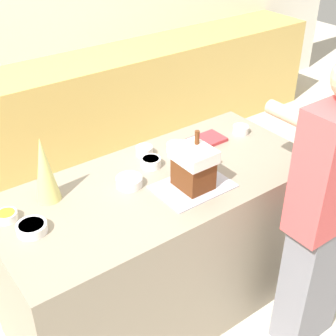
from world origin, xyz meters
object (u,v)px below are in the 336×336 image
object	(u,v)px
candy_bowl_behind_tray	(241,129)
cookbook	(207,140)
candy_bowl_near_tray_right	(177,147)
baking_tray	(193,186)
candy_bowl_far_right	(7,216)
decorative_tree	(44,169)
person	(326,213)
gingerbread_house	(194,167)
candy_bowl_far_left	(151,162)
candy_bowl_beside_tree	(32,228)
candy_bowl_near_tray_left	(144,150)
candy_bowl_center_rear	(129,181)

from	to	relation	value
candy_bowl_behind_tray	cookbook	bearing A→B (deg)	169.56
candy_bowl_behind_tray	candy_bowl_near_tray_right	distance (m)	0.45
baking_tray	candy_bowl_far_right	distance (m)	0.89
decorative_tree	person	distance (m)	1.35
gingerbread_house	decorative_tree	world-z (taller)	decorative_tree
candy_bowl_far_left	cookbook	size ratio (longest dim) A/B	0.53
candy_bowl_near_tray_right	cookbook	bearing A→B (deg)	-3.16
candy_bowl_beside_tree	decorative_tree	bearing A→B (deg)	48.81
decorative_tree	candy_bowl_near_tray_left	distance (m)	0.62
baking_tray	candy_bowl_far_left	bearing A→B (deg)	101.20
gingerbread_house	candy_bowl_far_left	xyz separation A→B (m)	(-0.06, 0.29, -0.09)
candy_bowl_center_rear	cookbook	bearing A→B (deg)	10.67
candy_bowl_beside_tree	candy_bowl_behind_tray	distance (m)	1.38
candy_bowl_near_tray_left	candy_bowl_far_left	distance (m)	0.12
decorative_tree	baking_tray	bearing A→B (deg)	-28.65
candy_bowl_far_right	candy_bowl_near_tray_right	xyz separation A→B (m)	(0.98, 0.03, 0.01)
baking_tray	candy_bowl_far_left	xyz separation A→B (m)	(-0.06, 0.29, 0.02)
decorative_tree	candy_bowl_far_left	distance (m)	0.58
candy_bowl_far_right	candy_bowl_beside_tree	size ratio (longest dim) A/B	0.72
baking_tray	candy_bowl_far_right	xyz separation A→B (m)	(-0.84, 0.30, 0.02)
baking_tray	candy_bowl_center_rear	bearing A→B (deg)	140.96
baking_tray	candy_bowl_near_tray_right	bearing A→B (deg)	65.80
candy_bowl_near_tray_right	person	xyz separation A→B (m)	(0.28, -0.82, -0.08)
candy_bowl_far_right	candy_bowl_near_tray_right	distance (m)	0.98
baking_tray	candy_bowl_near_tray_left	xyz separation A→B (m)	(-0.02, 0.40, 0.02)
candy_bowl_near_tray_left	candy_bowl_center_rear	xyz separation A→B (m)	(-0.23, -0.20, -0.00)
candy_bowl_beside_tree	candy_bowl_center_rear	distance (m)	0.53
candy_bowl_far_right	decorative_tree	bearing A→B (deg)	9.47
candy_bowl_far_left	candy_bowl_near_tray_right	distance (m)	0.21
decorative_tree	candy_bowl_near_tray_left	size ratio (longest dim) A/B	3.58
candy_bowl_near_tray_right	person	world-z (taller)	person
gingerbread_house	cookbook	distance (m)	0.49
candy_bowl_near_tray_left	candy_bowl_center_rear	distance (m)	0.31
candy_bowl_far_right	candy_bowl_behind_tray	world-z (taller)	candy_bowl_behind_tray
candy_bowl_far_right	candy_bowl_near_tray_left	world-z (taller)	candy_bowl_near_tray_left
candy_bowl_beside_tree	candy_bowl_behind_tray	bearing A→B (deg)	5.06
decorative_tree	candy_bowl_near_tray_right	bearing A→B (deg)	-0.78
gingerbread_house	baking_tray	bearing A→B (deg)	-143.59
candy_bowl_behind_tray	candy_bowl_beside_tree	bearing A→B (deg)	-174.94
candy_bowl_far_left	cookbook	distance (m)	0.42
candy_bowl_behind_tray	gingerbread_house	bearing A→B (deg)	-155.20
candy_bowl_far_right	candy_bowl_near_tray_right	bearing A→B (deg)	1.53
candy_bowl_behind_tray	candy_bowl_far_left	world-z (taller)	candy_bowl_far_left
candy_bowl_beside_tree	candy_bowl_behind_tray	xyz separation A→B (m)	(1.37, 0.12, 0.00)
baking_tray	candy_bowl_far_right	bearing A→B (deg)	160.25
decorative_tree	person	size ratio (longest dim) A/B	0.20
decorative_tree	candy_bowl_behind_tray	size ratio (longest dim) A/B	3.52
gingerbread_house	cookbook	bearing A→B (deg)	41.18
person	candy_bowl_far_left	bearing A→B (deg)	122.08
candy_bowl_beside_tree	cookbook	world-z (taller)	candy_bowl_beside_tree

